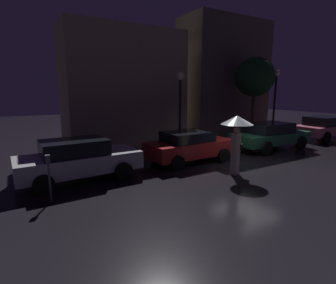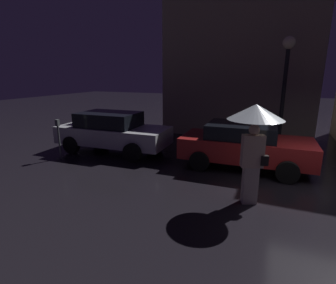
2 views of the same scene
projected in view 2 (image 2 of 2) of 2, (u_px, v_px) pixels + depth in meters
ground_plane at (332, 197)px, 6.22m from camera, size 60.00×60.00×0.00m
building_facade_left at (240, 65)px, 12.41m from camera, size 6.70×3.00×6.50m
parked_car_silver at (113, 131)px, 9.80m from camera, size 4.20×1.93×1.46m
parked_car_red at (245, 145)px, 8.09m from camera, size 3.95×1.95×1.36m
pedestrian_with_umbrella at (255, 125)px, 5.51m from camera, size 1.18×1.18×2.23m
parking_meter at (59, 135)px, 8.83m from camera, size 0.12×0.10×1.37m
street_lamp_near at (286, 71)px, 9.23m from camera, size 0.43×0.43×4.10m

